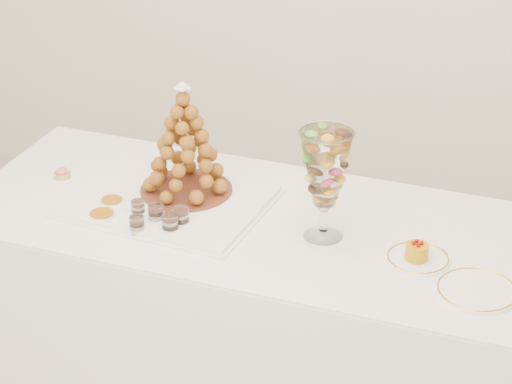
% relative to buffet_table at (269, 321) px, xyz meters
% --- Properties ---
extents(buffet_table, '(2.23, 0.99, 0.83)m').
position_rel_buffet_table_xyz_m(buffet_table, '(0.00, 0.00, 0.00)').
color(buffet_table, white).
rests_on(buffet_table, ground).
extents(lace_tray, '(0.71, 0.57, 0.02)m').
position_rel_buffet_table_xyz_m(lace_tray, '(-0.38, 0.00, 0.43)').
color(lace_tray, white).
rests_on(lace_tray, buffet_table).
extents(macaron_vase, '(0.17, 0.17, 0.38)m').
position_rel_buffet_table_xyz_m(macaron_vase, '(0.20, -0.04, 0.66)').
color(macaron_vase, white).
rests_on(macaron_vase, buffet_table).
extents(cake_plate, '(0.20, 0.20, 0.01)m').
position_rel_buffet_table_xyz_m(cake_plate, '(0.52, -0.10, 0.42)').
color(cake_plate, white).
rests_on(cake_plate, buffet_table).
extents(spare_plate, '(0.25, 0.25, 0.01)m').
position_rel_buffet_table_xyz_m(spare_plate, '(0.73, -0.23, 0.42)').
color(spare_plate, white).
rests_on(spare_plate, buffet_table).
extents(pink_tart, '(0.06, 0.06, 0.04)m').
position_rel_buffet_table_xyz_m(pink_tart, '(-0.83, 0.08, 0.43)').
color(pink_tart, tan).
rests_on(pink_tart, buffet_table).
extents(verrine_a, '(0.05, 0.05, 0.06)m').
position_rel_buffet_table_xyz_m(verrine_a, '(-0.44, -0.11, 0.45)').
color(verrine_a, white).
rests_on(verrine_a, buffet_table).
extents(verrine_b, '(0.07, 0.07, 0.07)m').
position_rel_buffet_table_xyz_m(verrine_b, '(-0.36, -0.14, 0.45)').
color(verrine_b, white).
rests_on(verrine_b, buffet_table).
extents(verrine_c, '(0.06, 0.06, 0.07)m').
position_rel_buffet_table_xyz_m(verrine_c, '(-0.27, -0.13, 0.45)').
color(verrine_c, white).
rests_on(verrine_c, buffet_table).
extents(verrine_d, '(0.06, 0.06, 0.07)m').
position_rel_buffet_table_xyz_m(verrine_d, '(-0.40, -0.22, 0.45)').
color(verrine_d, white).
rests_on(verrine_d, buffet_table).
extents(verrine_e, '(0.06, 0.06, 0.07)m').
position_rel_buffet_table_xyz_m(verrine_e, '(-0.29, -0.18, 0.45)').
color(verrine_e, white).
rests_on(verrine_e, buffet_table).
extents(ramekin_back, '(0.08, 0.08, 0.03)m').
position_rel_buffet_table_xyz_m(ramekin_back, '(-0.56, -0.07, 0.43)').
color(ramekin_back, white).
rests_on(ramekin_back, buffet_table).
extents(ramekin_front, '(0.09, 0.09, 0.03)m').
position_rel_buffet_table_xyz_m(ramekin_front, '(-0.55, -0.17, 0.43)').
color(ramekin_front, white).
rests_on(ramekin_front, buffet_table).
extents(croquembouche, '(0.33, 0.33, 0.41)m').
position_rel_buffet_table_xyz_m(croquembouche, '(-0.34, 0.08, 0.64)').
color(croquembouche, brown).
rests_on(croquembouche, lace_tray).
extents(mousse_cake, '(0.07, 0.07, 0.06)m').
position_rel_buffet_table_xyz_m(mousse_cake, '(0.52, -0.11, 0.45)').
color(mousse_cake, '#C48309').
rests_on(mousse_cake, cake_plate).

